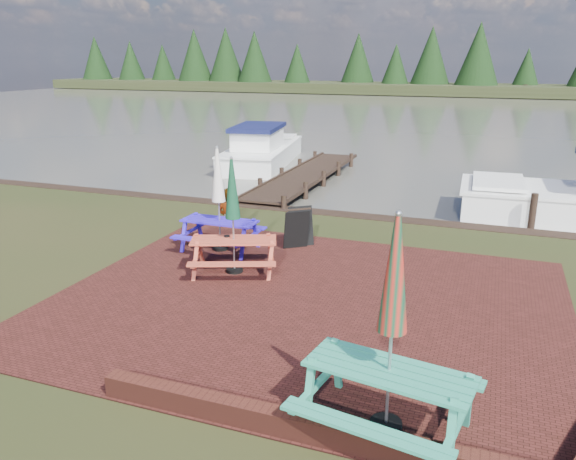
{
  "coord_description": "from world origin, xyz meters",
  "views": [
    {
      "loc": [
        2.91,
        -7.82,
        4.23
      ],
      "look_at": [
        -0.73,
        2.02,
        1.0
      ],
      "focal_mm": 35.0,
      "sensor_mm": 36.0,
      "label": 1
    }
  ],
  "objects_px": {
    "chalkboard": "(299,228)",
    "boat_jetty": "(262,152)",
    "picnic_table_teal": "(390,360)",
    "picnic_table_red": "(233,234)",
    "jetty": "(305,175)",
    "picnic_table_blue": "(219,215)",
    "person": "(228,188)"
  },
  "relations": [
    {
      "from": "picnic_table_teal",
      "to": "person",
      "type": "height_order",
      "value": "picnic_table_teal"
    },
    {
      "from": "picnic_table_teal",
      "to": "picnic_table_red",
      "type": "relative_size",
      "value": 1.12
    },
    {
      "from": "jetty",
      "to": "person",
      "type": "height_order",
      "value": "person"
    },
    {
      "from": "jetty",
      "to": "picnic_table_blue",
      "type": "bearing_deg",
      "value": -84.87
    },
    {
      "from": "picnic_table_blue",
      "to": "jetty",
      "type": "xyz_separation_m",
      "value": [
        -0.74,
        8.23,
        -0.71
      ]
    },
    {
      "from": "picnic_table_teal",
      "to": "picnic_table_red",
      "type": "height_order",
      "value": "picnic_table_teal"
    },
    {
      "from": "jetty",
      "to": "boat_jetty",
      "type": "relative_size",
      "value": 1.31
    },
    {
      "from": "jetty",
      "to": "picnic_table_red",
      "type": "bearing_deg",
      "value": -80.04
    },
    {
      "from": "picnic_table_teal",
      "to": "person",
      "type": "distance_m",
      "value": 9.08
    },
    {
      "from": "chalkboard",
      "to": "boat_jetty",
      "type": "distance_m",
      "value": 11.63
    },
    {
      "from": "jetty",
      "to": "boat_jetty",
      "type": "height_order",
      "value": "boat_jetty"
    },
    {
      "from": "chalkboard",
      "to": "person",
      "type": "relative_size",
      "value": 0.49
    },
    {
      "from": "picnic_table_teal",
      "to": "person",
      "type": "bearing_deg",
      "value": 137.02
    },
    {
      "from": "picnic_table_red",
      "to": "chalkboard",
      "type": "relative_size",
      "value": 2.56
    },
    {
      "from": "chalkboard",
      "to": "person",
      "type": "distance_m",
      "value": 2.73
    },
    {
      "from": "picnic_table_red",
      "to": "jetty",
      "type": "bearing_deg",
      "value": 78.79
    },
    {
      "from": "picnic_table_teal",
      "to": "boat_jetty",
      "type": "xyz_separation_m",
      "value": [
        -8.47,
        16.3,
        -0.55
      ]
    },
    {
      "from": "picnic_table_red",
      "to": "person",
      "type": "relative_size",
      "value": 1.24
    },
    {
      "from": "picnic_table_teal",
      "to": "boat_jetty",
      "type": "bearing_deg",
      "value": 126.69
    },
    {
      "from": "picnic_table_blue",
      "to": "boat_jetty",
      "type": "xyz_separation_m",
      "value": [
        -3.68,
        11.15,
        -0.45
      ]
    },
    {
      "from": "chalkboard",
      "to": "boat_jetty",
      "type": "bearing_deg",
      "value": 80.19
    },
    {
      "from": "picnic_table_red",
      "to": "picnic_table_teal",
      "type": "bearing_deg",
      "value": -66.91
    },
    {
      "from": "picnic_table_teal",
      "to": "boat_jetty",
      "type": "relative_size",
      "value": 0.38
    },
    {
      "from": "picnic_table_blue",
      "to": "picnic_table_teal",
      "type": "bearing_deg",
      "value": -46.55
    },
    {
      "from": "picnic_table_blue",
      "to": "boat_jetty",
      "type": "distance_m",
      "value": 11.75
    },
    {
      "from": "picnic_table_teal",
      "to": "picnic_table_blue",
      "type": "distance_m",
      "value": 7.03
    },
    {
      "from": "picnic_table_red",
      "to": "chalkboard",
      "type": "bearing_deg",
      "value": 49.01
    },
    {
      "from": "picnic_table_red",
      "to": "chalkboard",
      "type": "xyz_separation_m",
      "value": [
        0.71,
        1.96,
        -0.35
      ]
    },
    {
      "from": "picnic_table_teal",
      "to": "jetty",
      "type": "relative_size",
      "value": 0.29
    },
    {
      "from": "picnic_table_teal",
      "to": "picnic_table_red",
      "type": "bearing_deg",
      "value": 143.48
    },
    {
      "from": "picnic_table_blue",
      "to": "picnic_table_red",
      "type": "bearing_deg",
      "value": -51.41
    },
    {
      "from": "picnic_table_teal",
      "to": "chalkboard",
      "type": "distance_m",
      "value": 6.76
    }
  ]
}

